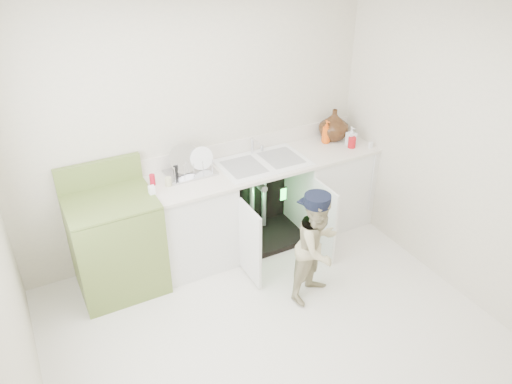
% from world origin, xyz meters
% --- Properties ---
extents(ground, '(3.50, 3.50, 0.00)m').
position_xyz_m(ground, '(0.00, 0.00, 0.00)').
color(ground, beige).
rests_on(ground, ground).
extents(room_shell, '(6.00, 5.50, 1.26)m').
position_xyz_m(room_shell, '(0.00, 0.00, 1.25)').
color(room_shell, beige).
rests_on(room_shell, ground).
extents(counter_run, '(2.44, 1.02, 1.23)m').
position_xyz_m(counter_run, '(0.58, 1.21, 0.47)').
color(counter_run, white).
rests_on(counter_run, ground).
extents(avocado_stove, '(0.74, 0.65, 1.15)m').
position_xyz_m(avocado_stove, '(-0.93, 1.18, 0.47)').
color(avocado_stove, olive).
rests_on(avocado_stove, ground).
extents(repair_worker, '(0.60, 0.89, 1.03)m').
position_xyz_m(repair_worker, '(0.57, 0.25, 0.52)').
color(repair_worker, '#C0B68A').
rests_on(repair_worker, ground).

